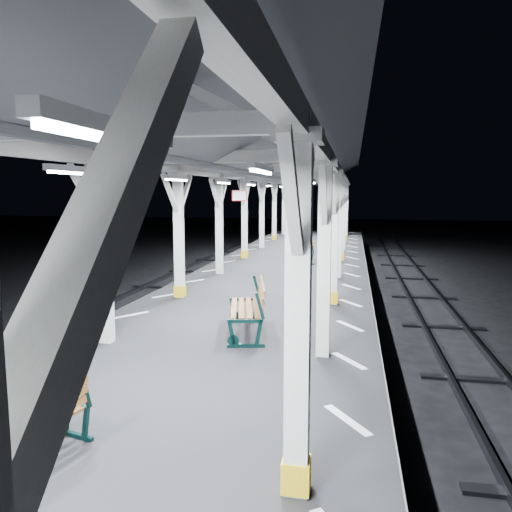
% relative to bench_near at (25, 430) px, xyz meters
% --- Properties ---
extents(ground, '(120.00, 120.00, 0.00)m').
position_rel_bench_near_xyz_m(ground, '(0.71, 6.15, -1.43)').
color(ground, black).
rests_on(ground, ground).
extents(platform, '(6.00, 50.00, 1.00)m').
position_rel_bench_near_xyz_m(platform, '(0.71, 6.15, -0.93)').
color(platform, black).
rests_on(platform, ground).
extents(hazard_stripes_left, '(1.00, 48.00, 0.01)m').
position_rel_bench_near_xyz_m(hazard_stripes_left, '(-1.74, 6.15, -0.42)').
color(hazard_stripes_left, silver).
rests_on(hazard_stripes_left, platform).
extents(hazard_stripes_right, '(1.00, 48.00, 0.01)m').
position_rel_bench_near_xyz_m(hazard_stripes_right, '(3.16, 6.15, -0.42)').
color(hazard_stripes_right, silver).
rests_on(hazard_stripes_right, platform).
extents(track_left, '(2.20, 60.00, 0.16)m').
position_rel_bench_near_xyz_m(track_left, '(-4.29, 6.15, -1.35)').
color(track_left, '#2D2D33').
rests_on(track_left, ground).
extents(track_right, '(2.20, 60.00, 0.16)m').
position_rel_bench_near_xyz_m(track_right, '(5.71, 6.15, -1.35)').
color(track_right, '#2D2D33').
rests_on(track_right, ground).
extents(canopy, '(5.40, 49.00, 4.65)m').
position_rel_bench_near_xyz_m(canopy, '(0.71, 6.13, 3.13)').
color(canopy, silver).
rests_on(canopy, platform).
extents(bench_near, '(0.89, 1.56, 0.80)m').
position_rel_bench_near_xyz_m(bench_near, '(0.00, 0.00, 0.00)').
color(bench_near, black).
rests_on(bench_near, platform).
extents(bench_mid, '(1.10, 2.00, 1.03)m').
position_rel_bench_near_xyz_m(bench_mid, '(1.23, 5.23, 0.12)').
color(bench_mid, black).
rests_on(bench_mid, platform).
extents(bench_far, '(1.10, 1.73, 0.88)m').
position_rel_bench_near_xyz_m(bench_far, '(1.28, 15.47, 0.05)').
color(bench_far, black).
rests_on(bench_far, platform).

